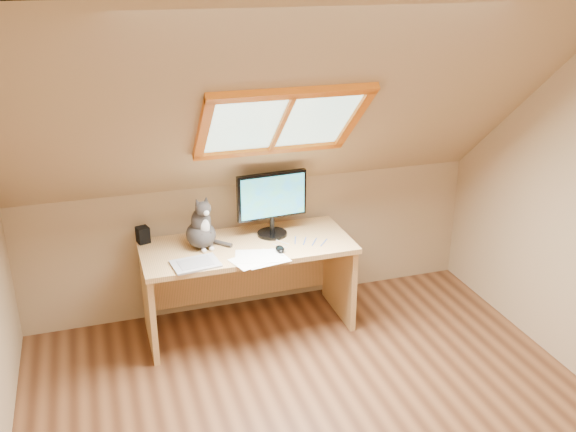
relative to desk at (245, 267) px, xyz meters
name	(u,v)px	position (x,y,z in m)	size (l,w,h in m)	color
room_shell	(353,218)	(0.15, -1.54, 0.97)	(3.52, 3.52, 2.41)	tan
desk	(245,267)	(0.00, 0.00, 0.00)	(1.48, 0.65, 0.68)	tan
monitor	(272,200)	(0.22, 0.03, 0.49)	(0.52, 0.22, 0.47)	black
cat	(201,229)	(-0.31, -0.01, 0.35)	(0.27, 0.30, 0.38)	#393533
desk_speaker	(143,235)	(-0.69, 0.18, 0.27)	(0.08, 0.08, 0.12)	black
graphics_tablet	(196,264)	(-0.40, -0.28, 0.22)	(0.31, 0.22, 0.01)	#B2B2B7
mouse	(280,249)	(0.19, -0.25, 0.23)	(0.06, 0.11, 0.03)	black
papers	(255,259)	(-0.01, -0.33, 0.22)	(0.35, 0.30, 0.01)	white
cables	(298,244)	(0.34, -0.18, 0.22)	(0.51, 0.26, 0.01)	silver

